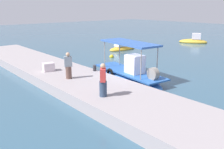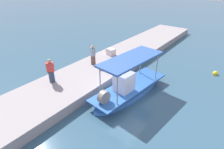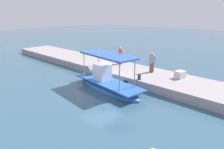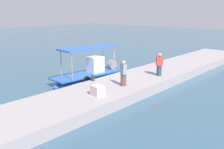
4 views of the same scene
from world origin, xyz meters
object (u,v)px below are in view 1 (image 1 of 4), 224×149
at_px(mooring_bollard, 95,68).
at_px(cargo_crate, 49,67).
at_px(moored_boat_mid, 122,48).
at_px(main_fishing_boat, 129,74).
at_px(fisherman_by_crate, 68,67).
at_px(moored_boat_near, 193,41).
at_px(fisherman_near_bollard, 103,82).
at_px(marker_buoy, 112,57).

xyz_separation_m(mooring_bollard, cargo_crate, (-2.09, -2.48, 0.09)).
bearing_deg(moored_boat_mid, cargo_crate, -65.17).
distance_m(main_fishing_boat, fisherman_by_crate, 4.52).
height_order(main_fishing_boat, moored_boat_near, main_fishing_boat).
distance_m(main_fishing_boat, cargo_crate, 5.74).
xyz_separation_m(moored_boat_near, moored_boat_mid, (-2.43, -11.67, -0.04)).
height_order(fisherman_near_bollard, mooring_bollard, fisherman_near_bollard).
height_order(marker_buoy, moored_boat_near, moored_boat_near).
height_order(main_fishing_boat, cargo_crate, main_fishing_boat).
bearing_deg(marker_buoy, moored_boat_mid, 124.12).
relative_size(cargo_crate, moored_boat_mid, 0.20).
bearing_deg(cargo_crate, marker_buoy, 110.00).
bearing_deg(fisherman_near_bollard, moored_boat_near, 111.82).
bearing_deg(mooring_bollard, marker_buoy, 130.79).
distance_m(main_fishing_boat, mooring_bollard, 2.51).
xyz_separation_m(fisherman_by_crate, moored_boat_near, (-5.82, 23.91, -1.15)).
distance_m(mooring_bollard, moored_boat_near, 22.21).
bearing_deg(cargo_crate, fisherman_near_bollard, -1.88).
height_order(fisherman_by_crate, marker_buoy, fisherman_by_crate).
xyz_separation_m(fisherman_by_crate, marker_buoy, (-5.62, 8.35, -1.33)).
bearing_deg(moored_boat_mid, main_fishing_boat, -40.36).
relative_size(marker_buoy, moored_boat_near, 0.11).
height_order(mooring_bollard, moored_boat_mid, moored_boat_mid).
distance_m(moored_boat_near, moored_boat_mid, 11.92).
height_order(main_fishing_boat, mooring_bollard, main_fishing_boat).
bearing_deg(main_fishing_boat, fisherman_by_crate, -104.96).
distance_m(marker_buoy, moored_boat_near, 15.56).
distance_m(fisherman_near_bollard, fisherman_by_crate, 3.89).
height_order(fisherman_by_crate, moored_boat_near, fisherman_by_crate).
bearing_deg(moored_boat_near, mooring_bollard, -76.00).
xyz_separation_m(marker_buoy, moored_boat_mid, (-2.63, 3.89, 0.15)).
bearing_deg(marker_buoy, cargo_crate, -70.00).
bearing_deg(moored_boat_mid, fisherman_by_crate, -56.01).
bearing_deg(marker_buoy, fisherman_by_crate, -56.07).
bearing_deg(moored_boat_mid, fisherman_near_bollard, -46.00).
distance_m(main_fishing_boat, fisherman_near_bollard, 5.43).
bearing_deg(main_fishing_boat, moored_boat_near, 109.50).
bearing_deg(moored_boat_near, fisherman_by_crate, -76.32).
height_order(marker_buoy, moored_boat_mid, moored_boat_mid).
height_order(main_fishing_boat, fisherman_by_crate, main_fishing_boat).
height_order(fisherman_by_crate, cargo_crate, fisherman_by_crate).
bearing_deg(fisherman_by_crate, mooring_bollard, 100.76).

